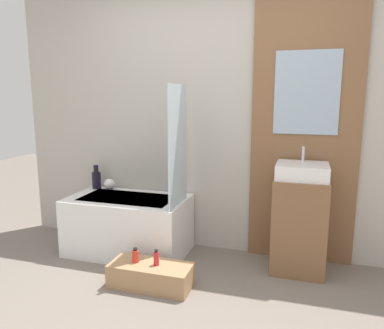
{
  "coord_description": "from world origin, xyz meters",
  "views": [
    {
      "loc": [
        0.78,
        -1.89,
        1.51
      ],
      "look_at": [
        -0.02,
        0.72,
        0.99
      ],
      "focal_mm": 35.0,
      "sensor_mm": 36.0,
      "label": 1
    }
  ],
  "objects_px": {
    "bottle_soap_primary": "(135,256)",
    "bottle_soap_secondary": "(156,258)",
    "sink": "(302,171)",
    "vase_round_light": "(109,184)",
    "wooden_step_bench": "(151,275)",
    "vase_tall_dark": "(96,179)",
    "bathtub": "(129,225)"
  },
  "relations": [
    {
      "from": "wooden_step_bench",
      "to": "vase_tall_dark",
      "type": "relative_size",
      "value": 2.66
    },
    {
      "from": "bottle_soap_secondary",
      "to": "vase_round_light",
      "type": "bearing_deg",
      "value": 137.08
    },
    {
      "from": "sink",
      "to": "bottle_soap_primary",
      "type": "distance_m",
      "value": 1.54
    },
    {
      "from": "vase_round_light",
      "to": "bottle_soap_primary",
      "type": "height_order",
      "value": "vase_round_light"
    },
    {
      "from": "wooden_step_bench",
      "to": "sink",
      "type": "bearing_deg",
      "value": 30.26
    },
    {
      "from": "wooden_step_bench",
      "to": "sink",
      "type": "distance_m",
      "value": 1.5
    },
    {
      "from": "bottle_soap_primary",
      "to": "vase_round_light",
      "type": "bearing_deg",
      "value": 130.11
    },
    {
      "from": "sink",
      "to": "bottle_soap_secondary",
      "type": "relative_size",
      "value": 3.28
    },
    {
      "from": "vase_tall_dark",
      "to": "bottle_soap_primary",
      "type": "height_order",
      "value": "vase_tall_dark"
    },
    {
      "from": "vase_tall_dark",
      "to": "sink",
      "type": "bearing_deg",
      "value": -3.86
    },
    {
      "from": "sink",
      "to": "bottle_soap_secondary",
      "type": "height_order",
      "value": "sink"
    },
    {
      "from": "vase_tall_dark",
      "to": "bottle_soap_secondary",
      "type": "xyz_separation_m",
      "value": [
        0.99,
        -0.78,
        -0.4
      ]
    },
    {
      "from": "bottle_soap_secondary",
      "to": "wooden_step_bench",
      "type": "bearing_deg",
      "value": 180.0
    },
    {
      "from": "wooden_step_bench",
      "to": "bottle_soap_secondary",
      "type": "distance_m",
      "value": 0.16
    },
    {
      "from": "wooden_step_bench",
      "to": "vase_tall_dark",
      "type": "bearing_deg",
      "value": 140.06
    },
    {
      "from": "bathtub",
      "to": "wooden_step_bench",
      "type": "bearing_deg",
      "value": -49.9
    },
    {
      "from": "bathtub",
      "to": "vase_tall_dark",
      "type": "distance_m",
      "value": 0.64
    },
    {
      "from": "vase_tall_dark",
      "to": "bottle_soap_primary",
      "type": "xyz_separation_m",
      "value": [
        0.81,
        -0.78,
        -0.4
      ]
    },
    {
      "from": "vase_round_light",
      "to": "sink",
      "type": "bearing_deg",
      "value": -3.79
    },
    {
      "from": "bottle_soap_secondary",
      "to": "vase_tall_dark",
      "type": "bearing_deg",
      "value": 141.49
    },
    {
      "from": "wooden_step_bench",
      "to": "bottle_soap_primary",
      "type": "relative_size",
      "value": 5.45
    },
    {
      "from": "vase_round_light",
      "to": "bottle_soap_secondary",
      "type": "height_order",
      "value": "vase_round_light"
    },
    {
      "from": "bottle_soap_secondary",
      "to": "bathtub",
      "type": "bearing_deg",
      "value": 132.94
    },
    {
      "from": "wooden_step_bench",
      "to": "vase_tall_dark",
      "type": "height_order",
      "value": "vase_tall_dark"
    },
    {
      "from": "vase_tall_dark",
      "to": "bathtub",
      "type": "bearing_deg",
      "value": -26.0
    },
    {
      "from": "bottle_soap_secondary",
      "to": "bottle_soap_primary",
      "type": "bearing_deg",
      "value": -180.0
    },
    {
      "from": "sink",
      "to": "vase_round_light",
      "type": "bearing_deg",
      "value": 176.21
    },
    {
      "from": "bottle_soap_primary",
      "to": "bottle_soap_secondary",
      "type": "relative_size",
      "value": 0.93
    },
    {
      "from": "vase_tall_dark",
      "to": "bottle_soap_primary",
      "type": "distance_m",
      "value": 1.2
    },
    {
      "from": "bathtub",
      "to": "wooden_step_bench",
      "type": "height_order",
      "value": "bathtub"
    },
    {
      "from": "bottle_soap_primary",
      "to": "wooden_step_bench",
      "type": "bearing_deg",
      "value": 0.0
    },
    {
      "from": "bathtub",
      "to": "bottle_soap_primary",
      "type": "height_order",
      "value": "bathtub"
    }
  ]
}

